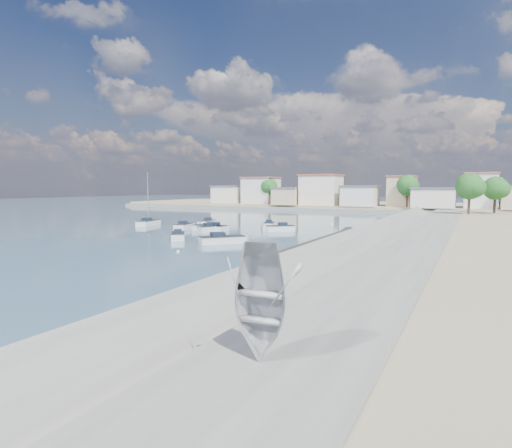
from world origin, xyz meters
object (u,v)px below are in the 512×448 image
(motorboat_e, at_px, (185,226))
(motorboat_d, at_px, (278,229))
(motorboat_b, at_px, (211,229))
(motorboat_c, at_px, (209,228))
(sailboat, at_px, (149,223))
(overturned_dinghy, at_px, (260,349))
(motorboat_a, at_px, (178,236))
(motorboat_h, at_px, (224,240))
(motorboat_g, at_px, (206,223))
(motorboat_f, at_px, (269,225))

(motorboat_e, bearing_deg, motorboat_d, 13.55)
(motorboat_e, bearing_deg, motorboat_b, -14.98)
(motorboat_c, relative_size, sailboat, 0.66)
(motorboat_c, bearing_deg, motorboat_e, 174.01)
(overturned_dinghy, bearing_deg, motorboat_c, 122.32)
(motorboat_d, distance_m, sailboat, 23.35)
(overturned_dinghy, bearing_deg, motorboat_a, 127.78)
(sailboat, bearing_deg, motorboat_d, 1.95)
(motorboat_b, relative_size, motorboat_h, 0.79)
(motorboat_d, xyz_separation_m, motorboat_g, (-14.35, 2.90, 0.00))
(motorboat_a, height_order, overturned_dinghy, overturned_dinghy)
(motorboat_a, height_order, motorboat_f, same)
(motorboat_a, relative_size, motorboat_c, 0.69)
(motorboat_e, bearing_deg, motorboat_h, -39.05)
(motorboat_f, relative_size, overturned_dinghy, 1.27)
(motorboat_e, height_order, motorboat_h, same)
(sailboat, bearing_deg, motorboat_c, -12.50)
(motorboat_b, relative_size, motorboat_c, 0.68)
(motorboat_e, distance_m, overturned_dinghy, 54.83)
(motorboat_c, height_order, motorboat_h, same)
(motorboat_h, relative_size, overturned_dinghy, 1.58)
(motorboat_b, xyz_separation_m, motorboat_h, (8.17, -9.80, 0.00))
(motorboat_b, relative_size, overturned_dinghy, 1.25)
(motorboat_d, height_order, motorboat_f, same)
(motorboat_h, bearing_deg, motorboat_f, 100.18)
(motorboat_e, bearing_deg, motorboat_f, 36.12)
(motorboat_c, height_order, motorboat_f, same)
(motorboat_a, height_order, motorboat_b, same)
(motorboat_h, distance_m, overturned_dinghy, 37.41)
(motorboat_h, bearing_deg, sailboat, 149.02)
(motorboat_b, xyz_separation_m, motorboat_c, (-1.15, 1.07, 0.00))
(motorboat_c, bearing_deg, overturned_dinghy, -55.01)
(motorboat_a, distance_m, sailboat, 21.11)
(motorboat_b, bearing_deg, motorboat_c, 137.03)
(motorboat_a, relative_size, motorboat_h, 0.80)
(motorboat_c, xyz_separation_m, motorboat_e, (-4.69, 0.49, -0.00))
(motorboat_f, height_order, sailboat, sailboat)
(motorboat_h, distance_m, sailboat, 27.12)
(motorboat_a, relative_size, sailboat, 0.46)
(motorboat_g, distance_m, sailboat, 9.71)
(motorboat_a, distance_m, motorboat_e, 12.92)
(motorboat_b, xyz_separation_m, motorboat_e, (-5.83, 1.56, 0.00))
(motorboat_g, bearing_deg, motorboat_c, -53.89)
(motorboat_d, height_order, motorboat_e, same)
(motorboat_g, xyz_separation_m, motorboat_h, (14.27, -17.66, -0.00))
(motorboat_f, relative_size, motorboat_g, 0.87)
(motorboat_f, height_order, motorboat_g, same)
(motorboat_f, distance_m, motorboat_h, 19.38)
(motorboat_f, relative_size, sailboat, 0.46)
(motorboat_a, height_order, sailboat, sailboat)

